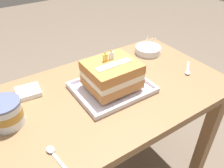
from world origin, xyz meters
name	(u,v)px	position (x,y,z in m)	size (l,w,h in m)	color
dining_table	(112,109)	(0.00, 0.00, 0.59)	(1.07, 0.64, 0.70)	olive
foil_tray	(112,88)	(0.00, 0.00, 0.71)	(0.33, 0.27, 0.02)	silver
birthday_cake	(112,74)	(0.00, 0.00, 0.78)	(0.22, 0.19, 0.16)	#C17C40
bowl_stack	(148,50)	(0.37, 0.18, 0.72)	(0.15, 0.15, 0.10)	white
ice_cream_tub	(6,113)	(-0.44, 0.04, 0.75)	(0.12, 0.12, 0.10)	white
serving_spoon_near_tray	(188,71)	(0.40, -0.09, 0.71)	(0.12, 0.10, 0.01)	silver
serving_spoon_by_bowls	(53,153)	(-0.35, -0.19, 0.71)	(0.04, 0.15, 0.01)	silver
napkin_pile	(28,92)	(-0.32, 0.18, 0.71)	(0.11, 0.10, 0.02)	white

